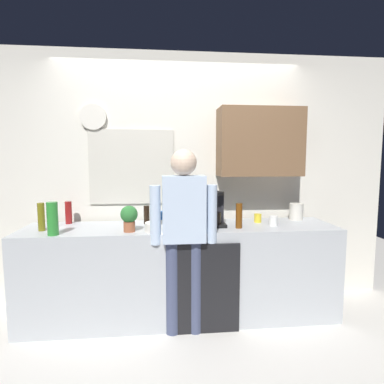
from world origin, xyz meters
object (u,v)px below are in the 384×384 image
(bottle_amber_beer, at_px, (239,216))
(dish_soap, at_px, (160,219))
(cup_white_mug, at_px, (273,221))
(person_at_sink, at_px, (184,226))
(mixing_bowl, at_px, (158,227))
(coffee_maker, at_px, (214,210))
(bottle_red_vinegar, at_px, (69,212))
(bottle_dark_sauce, at_px, (147,215))
(cup_yellow_cup, at_px, (258,218))
(storage_canister, at_px, (296,212))
(bottle_clear_soda, at_px, (53,219))
(bottle_olive_oil, at_px, (41,217))
(bottle_green_wine, at_px, (179,211))
(potted_plant, at_px, (129,217))

(bottle_amber_beer, bearing_deg, dish_soap, 169.83)
(cup_white_mug, relative_size, person_at_sink, 0.06)
(cup_white_mug, height_order, mixing_bowl, cup_white_mug)
(coffee_maker, distance_m, dish_soap, 0.51)
(bottle_red_vinegar, distance_m, dish_soap, 0.93)
(mixing_bowl, bearing_deg, bottle_dark_sauce, 107.88)
(mixing_bowl, distance_m, dish_soap, 0.19)
(bottle_red_vinegar, xyz_separation_m, cup_yellow_cup, (1.86, -0.14, -0.07))
(storage_canister, bearing_deg, bottle_clear_soda, -169.39)
(bottle_clear_soda, bearing_deg, bottle_olive_oil, 130.59)
(bottle_dark_sauce, height_order, dish_soap, same)
(coffee_maker, bearing_deg, cup_white_mug, -6.01)
(bottle_dark_sauce, relative_size, storage_canister, 1.06)
(bottle_green_wine, relative_size, person_at_sink, 0.19)
(bottle_olive_oil, bearing_deg, cup_yellow_cup, 4.48)
(bottle_clear_soda, distance_m, mixing_bowl, 0.87)
(bottle_clear_soda, distance_m, cup_yellow_cup, 1.89)
(bottle_olive_oil, xyz_separation_m, bottle_clear_soda, (0.15, -0.18, 0.02))
(cup_yellow_cup, bearing_deg, potted_plant, -167.54)
(person_at_sink, bearing_deg, coffee_maker, 53.27)
(bottle_olive_oil, bearing_deg, coffee_maker, 1.87)
(bottle_red_vinegar, bearing_deg, potted_plant, -33.34)
(bottle_amber_beer, height_order, bottle_red_vinegar, bottle_amber_beer)
(mixing_bowl, bearing_deg, cup_white_mug, 6.41)
(bottle_dark_sauce, height_order, cup_white_mug, bottle_dark_sauce)
(cup_yellow_cup, bearing_deg, storage_canister, 12.13)
(coffee_maker, height_order, bottle_clear_soda, coffee_maker)
(mixing_bowl, height_order, dish_soap, dish_soap)
(bottle_green_wine, relative_size, bottle_red_vinegar, 1.36)
(bottle_red_vinegar, relative_size, bottle_clear_soda, 0.79)
(bottle_amber_beer, bearing_deg, cup_yellow_cup, 42.98)
(bottle_amber_beer, height_order, bottle_clear_soda, bottle_clear_soda)
(coffee_maker, relative_size, dish_soap, 1.83)
(coffee_maker, bearing_deg, cup_yellow_cup, 13.09)
(bottle_red_vinegar, relative_size, person_at_sink, 0.14)
(bottle_red_vinegar, relative_size, storage_canister, 1.29)
(bottle_green_wine, bearing_deg, potted_plant, -159.36)
(bottle_dark_sauce, distance_m, storage_canister, 1.54)
(bottle_amber_beer, relative_size, bottle_red_vinegar, 1.05)
(cup_yellow_cup, relative_size, person_at_sink, 0.05)
(coffee_maker, xyz_separation_m, bottle_green_wine, (-0.34, -0.00, 0.00))
(person_at_sink, bearing_deg, dish_soap, 134.39)
(storage_canister, relative_size, person_at_sink, 0.11)
(bottle_dark_sauce, bearing_deg, storage_canister, 1.80)
(cup_white_mug, bearing_deg, bottle_olive_oil, 179.78)
(bottle_clear_soda, relative_size, person_at_sink, 0.17)
(bottle_dark_sauce, xyz_separation_m, storage_canister, (1.54, 0.05, -0.01))
(cup_white_mug, xyz_separation_m, dish_soap, (-1.07, 0.06, 0.03))
(bottle_dark_sauce, distance_m, cup_yellow_cup, 1.10)
(bottle_green_wine, relative_size, bottle_dark_sauce, 1.67)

